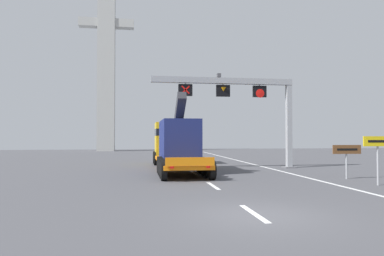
# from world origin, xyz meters

# --- Properties ---
(ground) EXTENTS (112.00, 112.00, 0.00)m
(ground) POSITION_xyz_m (0.00, 0.00, 0.00)
(ground) COLOR #4C4C51
(lane_markings) EXTENTS (0.20, 46.11, 0.01)m
(lane_markings) POSITION_xyz_m (-0.00, 15.76, 0.01)
(lane_markings) COLOR silver
(lane_markings) RESTS_ON ground
(edge_line_right) EXTENTS (0.20, 63.00, 0.01)m
(edge_line_right) POSITION_xyz_m (6.20, 12.00, 0.01)
(edge_line_right) COLOR silver
(edge_line_right) RESTS_ON ground
(overhead_lane_gantry) EXTENTS (11.17, 0.90, 7.20)m
(overhead_lane_gantry) POSITION_xyz_m (4.19, 15.38, 5.55)
(overhead_lane_gantry) COLOR #9EA0A5
(overhead_lane_gantry) RESTS_ON ground
(heavy_haul_truck_orange) EXTENTS (3.03, 14.06, 5.30)m
(heavy_haul_truck_orange) POSITION_xyz_m (-0.93, 16.21, 1.99)
(heavy_haul_truck_orange) COLOR orange
(heavy_haul_truck_orange) RESTS_ON ground
(exit_sign_yellow) EXTENTS (1.62, 0.15, 2.45)m
(exit_sign_yellow) POSITION_xyz_m (8.20, 5.43, 1.88)
(exit_sign_yellow) COLOR #9EA0A5
(exit_sign_yellow) RESTS_ON ground
(tourist_info_sign_brown) EXTENTS (1.74, 0.15, 1.95)m
(tourist_info_sign_brown) POSITION_xyz_m (8.16, 8.07, 1.51)
(tourist_info_sign_brown) COLOR #9EA0A5
(tourist_info_sign_brown) RESTS_ON ground
(bridge_pylon_distant) EXTENTS (9.00, 2.00, 34.41)m
(bridge_pylon_distant) POSITION_xyz_m (-9.16, 49.18, 17.59)
(bridge_pylon_distant) COLOR #B7B7B2
(bridge_pylon_distant) RESTS_ON ground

